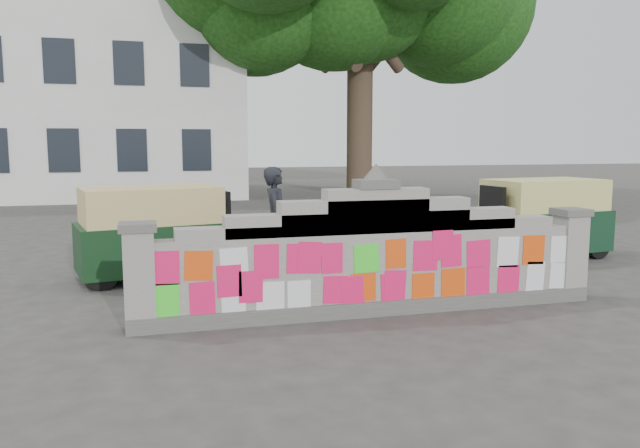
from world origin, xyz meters
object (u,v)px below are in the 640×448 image
object	(u,v)px
cyclist_bike	(276,256)
pedestrian	(392,227)
rickshaw_right	(541,217)
rickshaw_left	(156,231)
cyclist_rider	(276,235)

from	to	relation	value
cyclist_bike	pedestrian	world-z (taller)	pedestrian
cyclist_bike	pedestrian	xyz separation A→B (m)	(2.33, 0.94, 0.26)
rickshaw_right	rickshaw_left	bearing A→B (deg)	-7.50
cyclist_bike	rickshaw_left	bearing A→B (deg)	69.47
pedestrian	rickshaw_left	world-z (taller)	rickshaw_left
pedestrian	rickshaw_right	bearing A→B (deg)	77.16
cyclist_rider	rickshaw_right	size ratio (longest dim) A/B	0.57
pedestrian	rickshaw_right	xyz separation A→B (m)	(3.24, 0.17, 0.06)
pedestrian	cyclist_rider	bearing A→B (deg)	-83.85
rickshaw_right	cyclist_rider	bearing A→B (deg)	4.52
pedestrian	cyclist_bike	bearing A→B (deg)	-83.85
cyclist_bike	rickshaw_left	distance (m)	2.20
cyclist_bike	rickshaw_right	bearing A→B (deg)	-65.74
cyclist_bike	cyclist_rider	world-z (taller)	cyclist_rider
cyclist_bike	rickshaw_right	size ratio (longest dim) A/B	0.65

